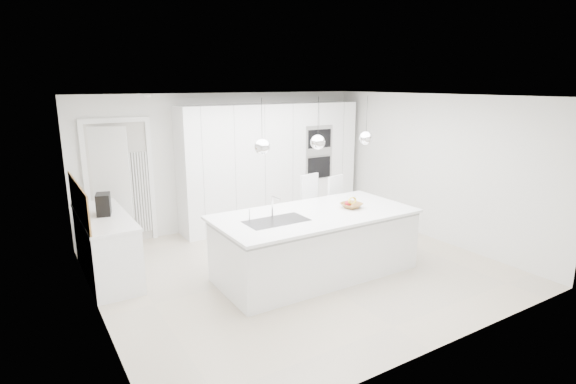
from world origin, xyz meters
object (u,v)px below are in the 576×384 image
fruit_bowl (351,205)px  bar_stool_right (340,211)px  espresso_machine (103,204)px  bar_stool_left (314,213)px  island_base (316,245)px

fruit_bowl → bar_stool_right: (0.47, 0.84, -0.36)m
bar_stool_right → espresso_machine: bearing=155.1°
espresso_machine → bar_stool_right: size_ratio=0.26×
bar_stool_left → espresso_machine: bearing=156.9°
espresso_machine → bar_stool_left: 3.20m
fruit_bowl → espresso_machine: size_ratio=1.01×
bar_stool_right → bar_stool_left: bearing=159.0°
island_base → bar_stool_right: 1.35m
island_base → bar_stool_right: bearing=37.3°
island_base → espresso_machine: (-2.53, 1.51, 0.62)m
island_base → bar_stool_left: bar_stool_left is taller
bar_stool_right → island_base: bearing=-156.6°
espresso_machine → fruit_bowl: bearing=-11.9°
bar_stool_left → island_base: bearing=-135.1°
fruit_bowl → espresso_machine: espresso_machine is taller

